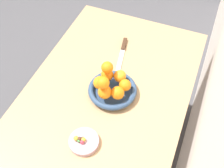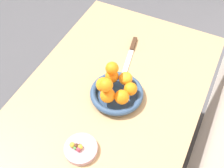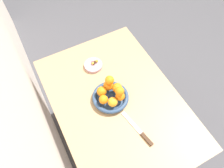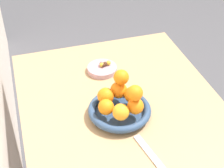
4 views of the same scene
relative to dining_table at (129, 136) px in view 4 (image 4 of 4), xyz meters
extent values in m
cube|color=tan|center=(0.00, 0.00, 0.07)|extent=(1.10, 0.76, 0.04)
cylinder|color=tan|center=(0.49, -0.32, -0.30)|extent=(0.05, 0.05, 0.70)
cylinder|color=tan|center=(0.49, 0.32, -0.30)|extent=(0.05, 0.05, 0.70)
cylinder|color=navy|center=(0.03, 0.03, 0.10)|extent=(0.19, 0.19, 0.01)
torus|color=navy|center=(0.03, 0.03, 0.12)|extent=(0.23, 0.23, 0.03)
cylinder|color=#B28C99|center=(0.32, 0.02, 0.10)|extent=(0.13, 0.13, 0.02)
sphere|color=orange|center=(0.02, 0.08, 0.16)|extent=(0.06, 0.06, 0.06)
sphere|color=orange|center=(-0.03, 0.04, 0.16)|extent=(0.06, 0.06, 0.06)
sphere|color=orange|center=(-0.01, -0.01, 0.16)|extent=(0.06, 0.06, 0.06)
sphere|color=orange|center=(0.05, -0.03, 0.16)|extent=(0.06, 0.06, 0.06)
sphere|color=orange|center=(0.09, 0.01, 0.16)|extent=(0.06, 0.06, 0.06)
sphere|color=orange|center=(0.07, 0.07, 0.16)|extent=(0.06, 0.06, 0.06)
sphere|color=orange|center=(0.09, 0.01, 0.22)|extent=(0.06, 0.06, 0.06)
sphere|color=orange|center=(-0.01, -0.01, 0.21)|extent=(0.06, 0.06, 0.06)
sphere|color=gold|center=(0.32, 0.02, 0.12)|extent=(0.02, 0.02, 0.02)
sphere|color=#472819|center=(0.32, 0.01, 0.12)|extent=(0.02, 0.02, 0.02)
sphere|color=#472819|center=(0.32, 0.00, 0.12)|extent=(0.02, 0.02, 0.02)
sphere|color=#C6384C|center=(0.33, 0.01, 0.12)|extent=(0.02, 0.02, 0.02)
sphere|color=#4C9947|center=(0.33, 0.00, 0.12)|extent=(0.01, 0.01, 0.01)
sphere|color=gold|center=(0.32, -0.02, 0.12)|extent=(0.02, 0.02, 0.02)
cube|color=silver|center=(-0.17, -0.01, 0.09)|extent=(0.17, 0.05, 0.01)
camera|label=1|loc=(0.77, 0.32, 1.16)|focal=45.00mm
camera|label=2|loc=(0.68, 0.32, 1.08)|focal=45.00mm
camera|label=3|loc=(-0.55, 0.32, 1.32)|focal=35.00mm
camera|label=4|loc=(-0.84, 0.32, 0.95)|focal=55.00mm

